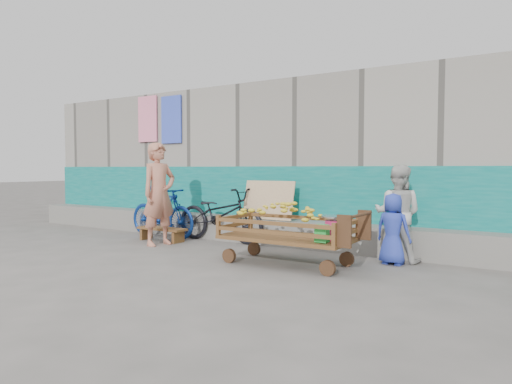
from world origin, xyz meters
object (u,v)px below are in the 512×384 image
Objects in this scene: bench at (162,231)px; bicycle_blue at (162,212)px; banana_cart at (285,224)px; child at (393,229)px; vendor_man at (159,194)px; bicycle_dark at (220,215)px; woman at (398,213)px.

bicycle_blue reaches higher than bench.
bicycle_blue reaches higher than banana_cart.
vendor_man is at bearing 15.36° from child.
bench is at bearing 120.61° from bicycle_dark.
banana_cart is at bearing 36.30° from woman.
vendor_man is 4.03m from child.
banana_cart is at bearing -118.45° from bicycle_dark.
bicycle_blue is (-0.60, 0.68, -0.40)m from vendor_man.
child is (4.25, 0.21, 0.32)m from bench.
banana_cart is 1.42× the size of woman.
banana_cart is 1.10× the size of vendor_man.
bench is (-2.95, 0.60, -0.39)m from banana_cart.
woman is at bearing -68.18° from vendor_man.
vendor_man reaches higher than banana_cart.
child reaches higher than bench.
bench is 0.85m from vendor_man.
child reaches higher than bicycle_dark.
child is at bearing 87.38° from woman.
bench is 0.53× the size of bicycle_dark.
vendor_man reaches higher than bicycle_dark.
bicycle_blue is (-3.27, 0.93, -0.07)m from banana_cart.
bench is 0.72× the size of woman.
child reaches higher than bicycle_blue.
banana_cart is at bearing -11.42° from bench.
bicycle_dark is (-3.29, 0.08, -0.20)m from woman.
bicycle_dark is (0.68, 0.88, -0.41)m from vendor_man.
child is (3.97, 0.56, -0.40)m from vendor_man.
child is 4.57m from bicycle_blue.
bench is at bearing 3.52° from woman.
banana_cart is at bearing 39.20° from child.
woman reaches higher than child.
woman is 0.32m from child.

